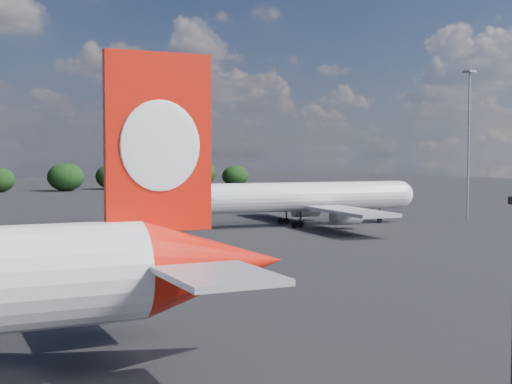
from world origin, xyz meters
TOP-DOWN VIEW (x-y plane):
  - china_southern_airliner at (49.11, 57.87)m, footprint 42.05×40.14m
  - floodlight_mast_near at (81.36, 54.49)m, footprint 1.60×1.60m

SIDE VIEW (x-z plane):
  - china_southern_airliner at x=49.11m, z-range -2.69..11.05m
  - floodlight_mast_near at x=81.36m, z-range 3.37..27.87m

